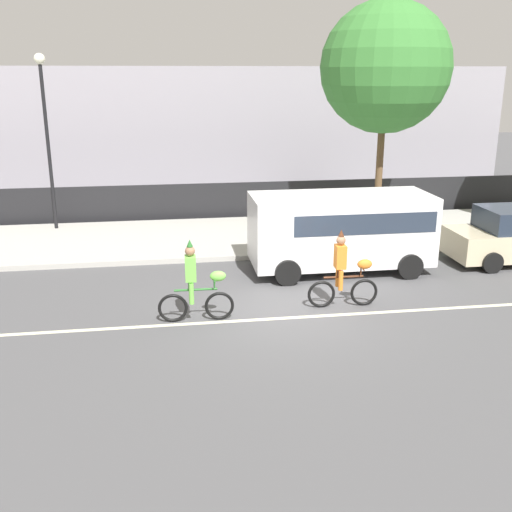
# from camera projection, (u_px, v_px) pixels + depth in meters

# --- Properties ---
(ground_plane) EXTENTS (80.00, 80.00, 0.00)m
(ground_plane) POSITION_uv_depth(u_px,v_px,m) (284.00, 310.00, 14.24)
(ground_plane) COLOR #4C4C4F
(road_centre_line) EXTENTS (36.00, 0.14, 0.01)m
(road_centre_line) POSITION_uv_depth(u_px,v_px,m) (288.00, 318.00, 13.76)
(road_centre_line) COLOR beige
(road_centre_line) RESTS_ON ground
(sidewalk_curb) EXTENTS (60.00, 5.00, 0.15)m
(sidewalk_curb) POSITION_uv_depth(u_px,v_px,m) (247.00, 236.00, 20.36)
(sidewalk_curb) COLOR #ADAAA3
(sidewalk_curb) RESTS_ON ground
(fence_line) EXTENTS (40.00, 0.08, 1.40)m
(fence_line) POSITION_uv_depth(u_px,v_px,m) (237.00, 201.00, 22.91)
(fence_line) COLOR black
(fence_line) RESTS_ON ground
(building_backdrop) EXTENTS (28.00, 8.00, 5.67)m
(building_backdrop) POSITION_uv_depth(u_px,v_px,m) (200.00, 125.00, 30.30)
(building_backdrop) COLOR #99939E
(building_backdrop) RESTS_ON ground
(parade_cyclist_lime) EXTENTS (1.72, 0.50, 1.92)m
(parade_cyclist_lime) POSITION_uv_depth(u_px,v_px,m) (196.00, 286.00, 13.38)
(parade_cyclist_lime) COLOR black
(parade_cyclist_lime) RESTS_ON ground
(parade_cyclist_orange) EXTENTS (1.72, 0.50, 1.92)m
(parade_cyclist_orange) POSITION_uv_depth(u_px,v_px,m) (344.00, 273.00, 14.21)
(parade_cyclist_orange) COLOR black
(parade_cyclist_orange) RESTS_ON ground
(parked_van_white) EXTENTS (5.00, 2.22, 2.18)m
(parked_van_white) POSITION_uv_depth(u_px,v_px,m) (343.00, 227.00, 16.73)
(parked_van_white) COLOR white
(parked_van_white) RESTS_ON ground
(street_lamp_post) EXTENTS (0.36, 0.36, 5.86)m
(street_lamp_post) POSITION_uv_depth(u_px,v_px,m) (45.00, 117.00, 19.97)
(street_lamp_post) COLOR black
(street_lamp_post) RESTS_ON sidewalk_curb
(street_tree_near_lamp) EXTENTS (4.30, 4.30, 7.57)m
(street_tree_near_lamp) POSITION_uv_depth(u_px,v_px,m) (385.00, 68.00, 19.67)
(street_tree_near_lamp) COLOR brown
(street_tree_near_lamp) RESTS_ON sidewalk_curb
(pedestrian_onlooker) EXTENTS (0.32, 0.20, 1.62)m
(pedestrian_onlooker) POSITION_uv_depth(u_px,v_px,m) (329.00, 213.00, 19.49)
(pedestrian_onlooker) COLOR #33333D
(pedestrian_onlooker) RESTS_ON sidewalk_curb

